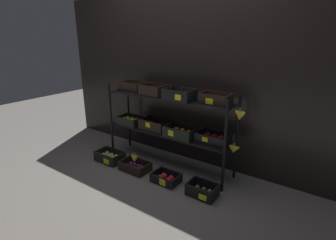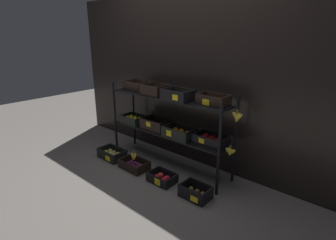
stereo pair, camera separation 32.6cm
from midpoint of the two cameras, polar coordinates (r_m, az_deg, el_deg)
ground_plane at (r=3.50m, az=2.70°, el=-9.56°), size 10.00×10.00×0.00m
storefront_wall at (r=3.44m, az=6.87°, el=8.59°), size 4.06×0.12×2.12m
display_rack at (r=3.22m, az=3.19°, el=1.05°), size 1.79×0.38×1.03m
crate_ground_pear at (r=3.68m, az=-9.50°, el=-7.42°), size 0.37×0.24×0.13m
crate_ground_plum at (r=3.38m, az=-4.52°, el=-9.85°), size 0.36×0.24×0.11m
crate_ground_apple_red at (r=3.10m, az=1.79°, el=-12.55°), size 0.31×0.23×0.11m
crate_ground_kiwi at (r=2.87m, az=9.33°, el=-15.36°), size 0.31×0.22×0.14m
banana_bunch_loose at (r=3.33m, az=-4.63°, el=-7.89°), size 0.10×0.05×0.12m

